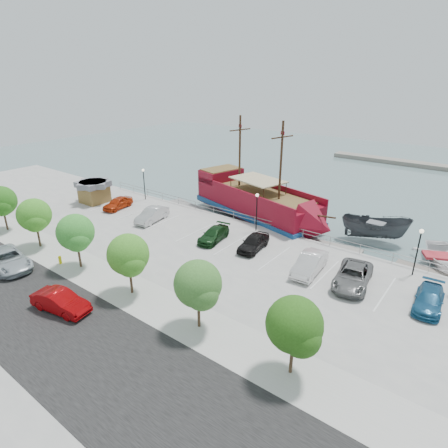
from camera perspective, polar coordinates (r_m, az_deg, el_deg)
The scene contains 31 objects.
ground at distance 36.99m, azimuth -0.65°, elevation -5.60°, with size 160.00×160.00×0.00m, color slate.
street at distance 27.67m, azimuth -22.32°, elevation -15.66°, with size 100.00×8.00×0.04m, color black.
sidewalk at distance 30.31m, azimuth -12.57°, elevation -10.77°, with size 100.00×4.00×0.05m, color #ABAAA6.
seawall_railing at distance 42.20m, azimuth 5.86°, elevation 0.20°, with size 50.00×0.06×1.00m.
far_shore at distance 83.14m, azimuth 29.74°, elevation 7.58°, with size 40.00×3.00×0.80m, color gray.
pirate_ship at distance 45.84m, azimuth 6.16°, elevation 2.85°, with size 20.91×10.35×12.95m.
patrol_boat at distance 43.62m, azimuth 22.02°, elevation -0.85°, with size 2.67×7.10×2.75m, color #3C3F44.
speedboat at distance 41.28m, azimuth 30.70°, elevation -4.75°, with size 4.93×6.90×1.43m, color white.
dock_west at distance 50.86m, azimuth -5.48°, elevation 2.50°, with size 7.30×2.09×0.42m, color gray.
dock_mid at distance 40.88m, azimuth 15.99°, elevation -3.41°, with size 6.30×1.80×0.36m, color gray.
dock_east at distance 39.02m, azimuth 29.12°, elevation -6.79°, with size 6.46×1.85×0.37m, color slate.
shed at distance 52.90m, azimuth -19.21°, elevation 4.77°, with size 3.52×3.52×2.86m.
street_van at distance 38.40m, azimuth -30.09°, elevation -4.69°, with size 2.74×5.94×1.65m, color #A4AEB5.
street_sedan at distance 30.16m, azimuth -23.66°, elevation -10.77°, with size 1.62×4.66×1.53m, color #8A0406.
fire_hydrant at distance 37.18m, azimuth -23.72°, elevation -4.98°, with size 0.29×0.29×0.82m.
lamp_post_left at distance 51.73m, azimuth -12.13°, elevation 6.78°, with size 0.36×0.36×4.28m.
lamp_post_mid at distance 40.32m, azimuth 5.02°, elevation 2.83°, with size 0.36×0.36×4.28m.
lamp_post_right at distance 35.15m, azimuth 27.56°, elevation -2.72°, with size 0.36×0.36×4.28m.
tree_a at distance 46.69m, azimuth -30.84°, elevation 2.88°, with size 3.30×3.20×5.00m.
tree_b at distance 40.51m, azimuth -26.92°, elevation 1.06°, with size 3.30×3.20×5.00m.
tree_c at distance 34.63m, azimuth -21.64°, elevation -1.41°, with size 3.30×3.20×5.00m.
tree_d at distance 29.25m, azimuth -14.30°, elevation -4.81°, with size 3.30×3.20×5.00m.
tree_e at distance 24.71m, azimuth -3.85°, elevation -9.44°, with size 3.30×3.20×5.00m.
tree_f at distance 21.52m, azimuth 10.91°, elevation -15.23°, with size 3.30×3.20×5.00m.
parked_car_a at distance 49.61m, azimuth -15.87°, elevation 3.10°, with size 1.74×4.33×1.47m, color #AE2C0B.
parked_car_b at distance 44.36m, azimuth -10.92°, elevation 1.38°, with size 1.67×4.80×1.58m, color #B2B2B2.
parked_car_d at distance 38.61m, azimuth -1.59°, elevation -1.62°, with size 1.85×4.56×1.32m, color #123314.
parked_car_e at distance 36.76m, azimuth 4.51°, elevation -2.79°, with size 1.80×4.47×1.52m, color black.
parked_car_f at distance 33.40m, azimuth 12.93°, elevation -5.89°, with size 1.77×5.08×1.67m, color silver.
parked_car_g at distance 32.52m, azimuth 19.03°, elevation -7.53°, with size 2.60×5.64×1.57m, color slate.
parked_car_h at distance 31.93m, azimuth 28.77°, elevation -10.03°, with size 1.90×4.66×1.35m, color #1B527A.
Camera 1 is at (20.18, -25.78, 16.22)m, focal length 30.00 mm.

